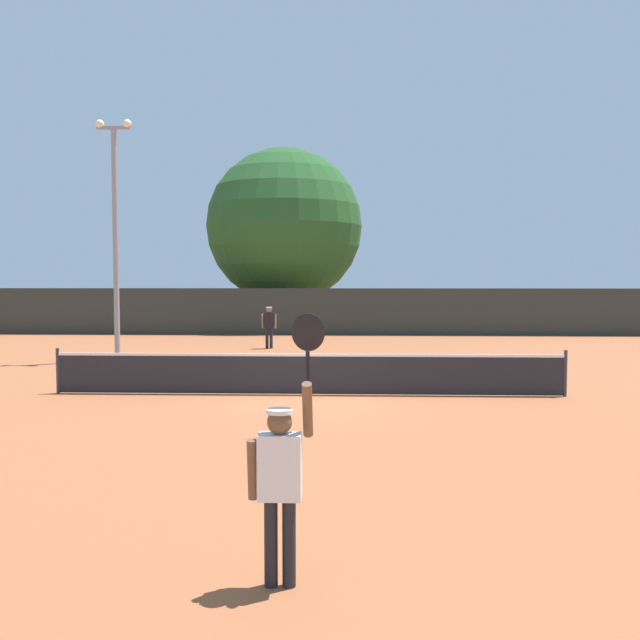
# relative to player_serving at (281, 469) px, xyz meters

# --- Properties ---
(ground_plane) EXTENTS (120.00, 120.00, 0.00)m
(ground_plane) POSITION_rel_player_serving_xyz_m (-0.33, 10.10, -1.05)
(ground_plane) COLOR #9E5633
(tennis_net) EXTENTS (11.91, 0.08, 1.07)m
(tennis_net) POSITION_rel_player_serving_xyz_m (-0.33, 10.10, -0.54)
(tennis_net) COLOR #232328
(tennis_net) RESTS_ON ground
(perimeter_fence) EXTENTS (37.47, 0.12, 2.22)m
(perimeter_fence) POSITION_rel_player_serving_xyz_m (-0.33, 27.08, 0.06)
(perimeter_fence) COLOR #2D332D
(perimeter_fence) RESTS_ON ground
(player_serving) EXTENTS (0.68, 0.38, 2.42)m
(player_serving) POSITION_rel_player_serving_xyz_m (0.00, 0.00, 0.00)
(player_serving) COLOR white
(player_serving) RESTS_ON ground
(player_receiving) EXTENTS (0.57, 0.24, 1.60)m
(player_receiving) POSITION_rel_player_serving_xyz_m (-2.43, 20.67, -0.07)
(player_receiving) COLOR black
(player_receiving) RESTS_ON ground
(tennis_ball) EXTENTS (0.07, 0.07, 0.07)m
(tennis_ball) POSITION_rel_player_serving_xyz_m (0.93, 12.41, -1.01)
(tennis_ball) COLOR #CCE033
(tennis_ball) RESTS_ON ground
(light_pole) EXTENTS (1.18, 0.28, 7.84)m
(light_pole) POSITION_rel_player_serving_xyz_m (-7.00, 16.64, 3.43)
(light_pole) COLOR gray
(light_pole) RESTS_ON ground
(large_tree) EXTENTS (8.30, 8.30, 9.62)m
(large_tree) POSITION_rel_player_serving_xyz_m (-2.81, 31.56, 4.41)
(large_tree) COLOR brown
(large_tree) RESTS_ON ground
(parked_car_near) EXTENTS (1.99, 4.24, 1.69)m
(parked_car_near) POSITION_rel_player_serving_xyz_m (6.17, 32.08, -0.27)
(parked_car_near) COLOR #B7B7BC
(parked_car_near) RESTS_ON ground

